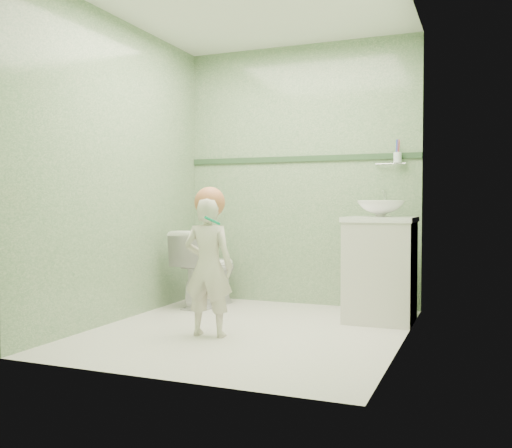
% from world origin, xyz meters
% --- Properties ---
extents(ground, '(2.50, 2.50, 0.00)m').
position_xyz_m(ground, '(0.00, 0.00, 0.00)').
color(ground, silver).
rests_on(ground, ground).
extents(room_shell, '(2.50, 2.54, 2.40)m').
position_xyz_m(room_shell, '(0.00, 0.00, 1.20)').
color(room_shell, gray).
rests_on(room_shell, ground).
extents(trim_stripe, '(2.20, 0.02, 0.05)m').
position_xyz_m(trim_stripe, '(0.00, 1.24, 1.35)').
color(trim_stripe, '#304F31').
rests_on(trim_stripe, room_shell).
extents(vanity, '(0.52, 0.50, 0.80)m').
position_xyz_m(vanity, '(0.84, 0.70, 0.40)').
color(vanity, silver).
rests_on(vanity, ground).
extents(counter, '(0.54, 0.52, 0.04)m').
position_xyz_m(counter, '(0.84, 0.70, 0.81)').
color(counter, white).
rests_on(counter, vanity).
extents(basin, '(0.37, 0.37, 0.13)m').
position_xyz_m(basin, '(0.84, 0.70, 0.89)').
color(basin, white).
rests_on(basin, counter).
extents(faucet, '(0.03, 0.13, 0.18)m').
position_xyz_m(faucet, '(0.84, 0.89, 0.97)').
color(faucet, silver).
rests_on(faucet, counter).
extents(cup_holder, '(0.26, 0.07, 0.21)m').
position_xyz_m(cup_holder, '(0.89, 1.18, 1.33)').
color(cup_holder, silver).
rests_on(cup_holder, room_shell).
extents(toilet, '(0.47, 0.73, 0.70)m').
position_xyz_m(toilet, '(-0.74, 0.80, 0.35)').
color(toilet, white).
rests_on(toilet, ground).
extents(toddler, '(0.38, 0.27, 0.98)m').
position_xyz_m(toddler, '(-0.20, -0.26, 0.49)').
color(toddler, beige).
rests_on(toddler, ground).
extents(hair_cap, '(0.22, 0.22, 0.22)m').
position_xyz_m(hair_cap, '(-0.20, -0.23, 0.94)').
color(hair_cap, '#B96B42').
rests_on(hair_cap, toddler).
extents(teal_toothbrush, '(0.11, 0.14, 0.08)m').
position_xyz_m(teal_toothbrush, '(-0.11, -0.37, 0.82)').
color(teal_toothbrush, '#048958').
rests_on(teal_toothbrush, toddler).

